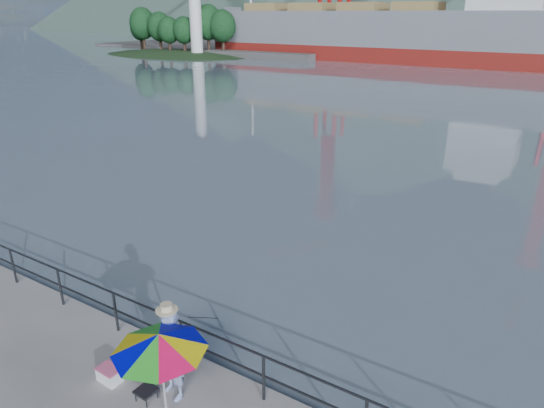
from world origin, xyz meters
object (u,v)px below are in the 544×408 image
Objects in this scene: fisherman at (171,354)px; beach_umbrella at (159,342)px; bulk_carrier at (390,32)px; cooler_bag at (110,375)px.

fisherman is 0.96× the size of beach_umbrella.
beach_umbrella is 0.04× the size of bulk_carrier.
beach_umbrella is at bearing -4.86° from cooler_bag.
fisherman is 73.00m from bulk_carrier.
beach_umbrella is 73.69m from bulk_carrier.
bulk_carrier is at bearing 107.89° from cooler_bag.
fisherman reaches higher than cooler_bag.
fisherman is at bearing -73.41° from bulk_carrier.
bulk_carrier is at bearing 106.76° from beach_umbrella.
fisherman is 4.04× the size of cooler_bag.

